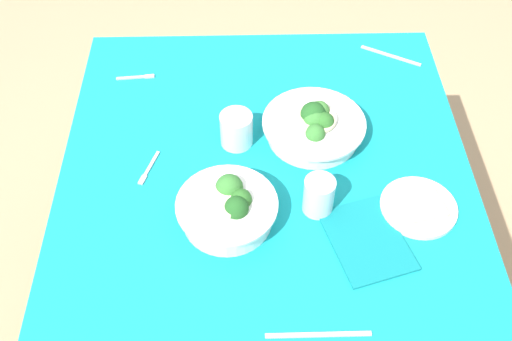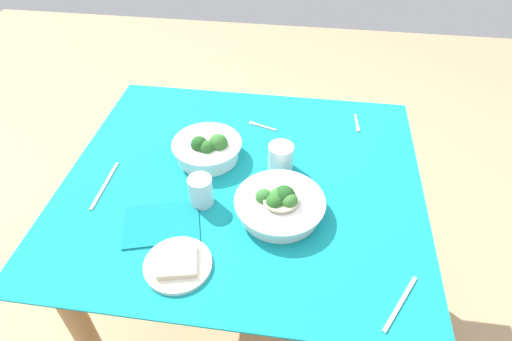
% 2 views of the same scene
% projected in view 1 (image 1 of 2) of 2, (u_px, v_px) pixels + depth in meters
% --- Properties ---
extents(ground_plane, '(6.00, 6.00, 0.00)m').
position_uv_depth(ground_plane, '(263.00, 321.00, 2.08)').
color(ground_plane, tan).
extents(dining_table, '(1.14, 1.03, 0.78)m').
position_uv_depth(dining_table, '(266.00, 207.00, 1.60)').
color(dining_table, teal).
rests_on(dining_table, ground_plane).
extents(broccoli_bowl_far, '(0.27, 0.27, 0.10)m').
position_uv_depth(broccoli_bowl_far, '(314.00, 126.00, 1.56)').
color(broccoli_bowl_far, white).
rests_on(broccoli_bowl_far, dining_table).
extents(broccoli_bowl_near, '(0.23, 0.23, 0.10)m').
position_uv_depth(broccoli_bowl_near, '(228.00, 209.00, 1.38)').
color(broccoli_bowl_near, white).
rests_on(broccoli_bowl_near, dining_table).
extents(bread_side_plate, '(0.18, 0.18, 0.03)m').
position_uv_depth(bread_side_plate, '(419.00, 206.00, 1.42)').
color(bread_side_plate, silver).
rests_on(bread_side_plate, dining_table).
extents(water_glass_center, '(0.08, 0.08, 0.09)m').
position_uv_depth(water_glass_center, '(236.00, 129.00, 1.54)').
color(water_glass_center, silver).
rests_on(water_glass_center, dining_table).
extents(water_glass_side, '(0.07, 0.07, 0.09)m').
position_uv_depth(water_glass_side, '(319.00, 195.00, 1.39)').
color(water_glass_side, silver).
rests_on(water_glass_side, dining_table).
extents(fork_by_far_bowl, '(0.02, 0.11, 0.00)m').
position_uv_depth(fork_by_far_bowl, '(137.00, 77.00, 1.73)').
color(fork_by_far_bowl, '#B7B7BC').
rests_on(fork_by_far_bowl, dining_table).
extents(fork_by_near_bowl, '(0.11, 0.05, 0.00)m').
position_uv_depth(fork_by_near_bowl, '(148.00, 169.00, 1.50)').
color(fork_by_near_bowl, '#B7B7BC').
rests_on(fork_by_near_bowl, dining_table).
extents(table_knife_left, '(0.01, 0.21, 0.00)m').
position_uv_depth(table_knife_left, '(318.00, 335.00, 1.22)').
color(table_knife_left, '#B7B7BC').
rests_on(table_knife_left, dining_table).
extents(table_knife_right, '(0.10, 0.17, 0.00)m').
position_uv_depth(table_knife_right, '(391.00, 56.00, 1.80)').
color(table_knife_right, '#B7B7BC').
rests_on(table_knife_right, dining_table).
extents(napkin_folded_upper, '(0.25, 0.21, 0.01)m').
position_uv_depth(napkin_folded_upper, '(367.00, 240.00, 1.37)').
color(napkin_folded_upper, '#0F777D').
rests_on(napkin_folded_upper, dining_table).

